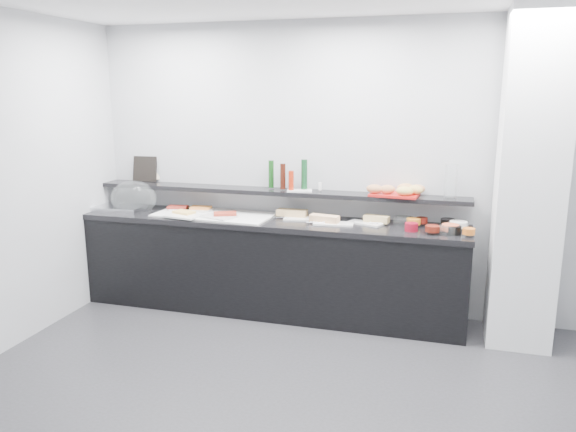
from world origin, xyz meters
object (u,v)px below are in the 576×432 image
(framed_print, at_px, (145,169))
(carafe, at_px, (451,182))
(bread_tray, at_px, (394,194))
(condiment_tray, at_px, (300,191))
(cloche_base, at_px, (119,208))
(sandwich_plate_mid, at_px, (334,224))

(framed_print, height_order, carafe, carafe)
(framed_print, relative_size, carafe, 0.87)
(bread_tray, bearing_deg, framed_print, -177.16)
(bread_tray, relative_size, carafe, 1.40)
(condiment_tray, bearing_deg, framed_print, 162.54)
(cloche_base, height_order, sandwich_plate_mid, cloche_base)
(sandwich_plate_mid, height_order, bread_tray, bread_tray)
(cloche_base, bearing_deg, bread_tray, -0.02)
(framed_print, bearing_deg, cloche_base, -123.72)
(sandwich_plate_mid, height_order, condiment_tray, condiment_tray)
(condiment_tray, bearing_deg, carafe, -13.08)
(cloche_base, bearing_deg, framed_print, 56.18)
(condiment_tray, distance_m, bread_tray, 0.87)
(framed_print, height_order, bread_tray, framed_print)
(cloche_base, relative_size, framed_print, 1.91)
(framed_print, distance_m, carafe, 3.03)
(cloche_base, height_order, bread_tray, bread_tray)
(sandwich_plate_mid, xyz_separation_m, carafe, (0.98, 0.21, 0.39))
(carafe, bearing_deg, condiment_tray, -179.47)
(carafe, bearing_deg, framed_print, 178.10)
(framed_print, distance_m, bread_tray, 2.56)
(sandwich_plate_mid, distance_m, bread_tray, 0.61)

